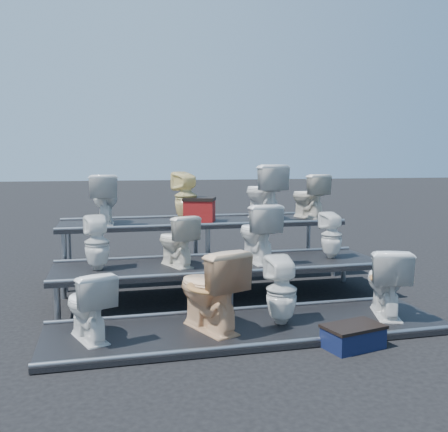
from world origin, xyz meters
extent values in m
plane|color=black|center=(0.00, 0.00, 0.00)|extent=(80.00, 80.00, 0.00)
cube|color=black|center=(0.00, -1.30, 0.03)|extent=(4.20, 1.20, 0.06)
cube|color=black|center=(0.00, 0.00, 0.23)|extent=(4.20, 1.20, 0.46)
cube|color=black|center=(0.00, 1.30, 0.43)|extent=(4.20, 1.20, 0.86)
imported|color=silver|center=(-1.63, -1.30, 0.40)|extent=(0.59, 0.75, 0.68)
imported|color=#DAAB7E|center=(-0.43, -1.30, 0.48)|extent=(0.75, 0.95, 0.85)
imported|color=silver|center=(0.34, -1.30, 0.42)|extent=(0.33, 0.33, 0.72)
imported|color=silver|center=(1.57, -1.30, 0.44)|extent=(0.66, 0.85, 0.77)
imported|color=silver|center=(-1.54, 0.00, 0.79)|extent=(0.34, 0.35, 0.66)
imported|color=silver|center=(-0.58, 0.00, 0.78)|extent=(0.56, 0.72, 0.65)
imported|color=silver|center=(0.49, 0.00, 0.85)|extent=(0.48, 0.78, 0.77)
imported|color=silver|center=(1.54, 0.00, 0.77)|extent=(0.31, 0.31, 0.62)
imported|color=silver|center=(-1.43, 1.30, 1.22)|extent=(0.44, 0.72, 0.72)
imported|color=#F0DB90|center=(-0.24, 1.30, 1.24)|extent=(0.45, 0.46, 0.75)
imported|color=silver|center=(1.00, 1.30, 1.29)|extent=(0.59, 0.90, 0.86)
imported|color=silver|center=(1.76, 1.30, 1.21)|extent=(0.54, 0.76, 0.71)
cube|color=maroon|center=(-0.04, 1.23, 1.02)|extent=(0.53, 0.48, 0.32)
cube|color=#0F1636|center=(0.82, -1.97, 0.10)|extent=(0.60, 0.44, 0.20)
camera|label=1|loc=(-1.47, -6.13, 1.77)|focal=40.00mm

